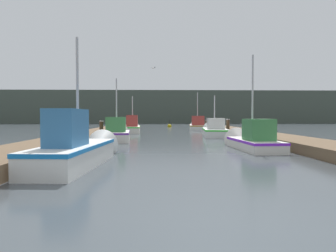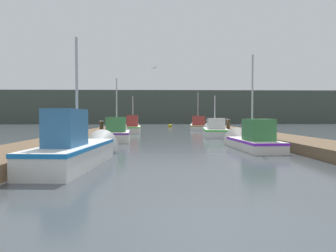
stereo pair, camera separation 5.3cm
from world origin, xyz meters
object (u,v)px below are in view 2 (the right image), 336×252
(fishing_boat_5, at_px, (198,125))
(fishing_boat_3, at_px, (214,130))
(mooring_piling_1, at_px, (207,125))
(channel_buoy, at_px, (170,126))
(fishing_boat_2, at_px, (117,133))
(seagull_lead, at_px, (154,68))
(fishing_boat_1, at_px, (251,140))
(mooring_piling_0, at_px, (221,126))
(mooring_piling_3, at_px, (102,131))
(mooring_piling_2, at_px, (228,127))
(fishing_boat_4, at_px, (133,127))
(fishing_boat_0, at_px, (79,148))

(fishing_boat_5, bearing_deg, fishing_boat_3, -85.48)
(fishing_boat_3, relative_size, mooring_piling_1, 5.92)
(mooring_piling_1, relative_size, channel_buoy, 0.99)
(fishing_boat_2, height_order, fishing_boat_5, fishing_boat_5)
(mooring_piling_1, height_order, seagull_lead, seagull_lead)
(fishing_boat_1, xyz_separation_m, fishing_boat_5, (0.09, 19.38, 0.07))
(mooring_piling_0, bearing_deg, mooring_piling_1, 92.62)
(fishing_boat_3, bearing_deg, mooring_piling_3, -142.00)
(mooring_piling_3, bearing_deg, mooring_piling_2, 32.93)
(fishing_boat_5, distance_m, seagull_lead, 9.69)
(seagull_lead, bearing_deg, mooring_piling_1, -83.06)
(mooring_piling_0, distance_m, mooring_piling_1, 6.23)
(fishing_boat_4, distance_m, mooring_piling_1, 9.48)
(fishing_boat_3, height_order, mooring_piling_3, fishing_boat_3)
(fishing_boat_5, bearing_deg, mooring_piling_0, -72.19)
(mooring_piling_0, xyz_separation_m, mooring_piling_2, (-0.10, -3.29, 0.04))
(fishing_boat_1, relative_size, fishing_boat_3, 0.74)
(fishing_boat_3, distance_m, fishing_boat_4, 8.26)
(fishing_boat_2, relative_size, mooring_piling_1, 4.28)
(mooring_piling_2, xyz_separation_m, mooring_piling_3, (-8.88, -5.75, -0.02))
(fishing_boat_2, xyz_separation_m, fishing_boat_5, (6.80, 14.39, 0.05))
(mooring_piling_3, bearing_deg, fishing_boat_4, 84.16)
(fishing_boat_1, height_order, fishing_boat_3, fishing_boat_1)
(fishing_boat_0, bearing_deg, fishing_boat_5, 78.17)
(fishing_boat_2, relative_size, seagull_lead, 9.41)
(fishing_boat_0, bearing_deg, mooring_piling_0, 69.59)
(mooring_piling_3, relative_size, seagull_lead, 2.52)
(mooring_piling_1, height_order, mooring_piling_3, mooring_piling_3)
(fishing_boat_5, height_order, mooring_piling_0, fishing_boat_5)
(seagull_lead, bearing_deg, channel_buoy, -51.56)
(fishing_boat_1, height_order, seagull_lead, seagull_lead)
(fishing_boat_1, bearing_deg, fishing_boat_2, 140.89)
(fishing_boat_2, bearing_deg, seagull_lead, 69.93)
(fishing_boat_5, height_order, seagull_lead, seagull_lead)
(mooring_piling_1, xyz_separation_m, mooring_piling_3, (-8.70, -15.26, 0.08))
(fishing_boat_1, relative_size, mooring_piling_2, 3.68)
(mooring_piling_1, height_order, channel_buoy, mooring_piling_1)
(fishing_boat_1, distance_m, seagull_lead, 14.46)
(fishing_boat_3, bearing_deg, fishing_boat_4, 148.85)
(mooring_piling_1, xyz_separation_m, channel_buoy, (-3.84, 7.38, -0.37))
(fishing_boat_3, relative_size, fishing_boat_5, 1.07)
(mooring_piling_3, height_order, channel_buoy, mooring_piling_3)
(fishing_boat_1, xyz_separation_m, fishing_boat_2, (-6.71, 4.99, 0.02))
(fishing_boat_4, bearing_deg, fishing_boat_2, -93.98)
(fishing_boat_3, height_order, fishing_boat_5, fishing_boat_5)
(fishing_boat_3, distance_m, channel_buoy, 18.09)
(fishing_boat_4, distance_m, mooring_piling_3, 9.78)
(fishing_boat_0, xyz_separation_m, mooring_piling_3, (-0.97, 8.58, 0.12))
(fishing_boat_2, distance_m, mooring_piling_3, 0.99)
(fishing_boat_2, height_order, mooring_piling_0, fishing_boat_2)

